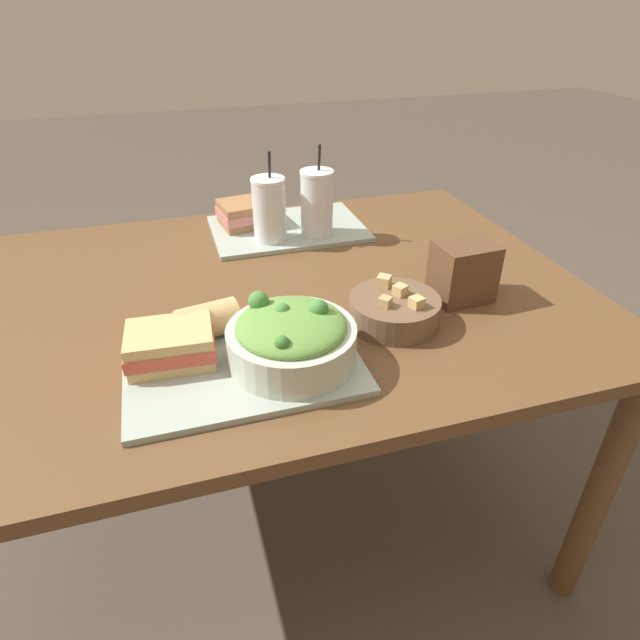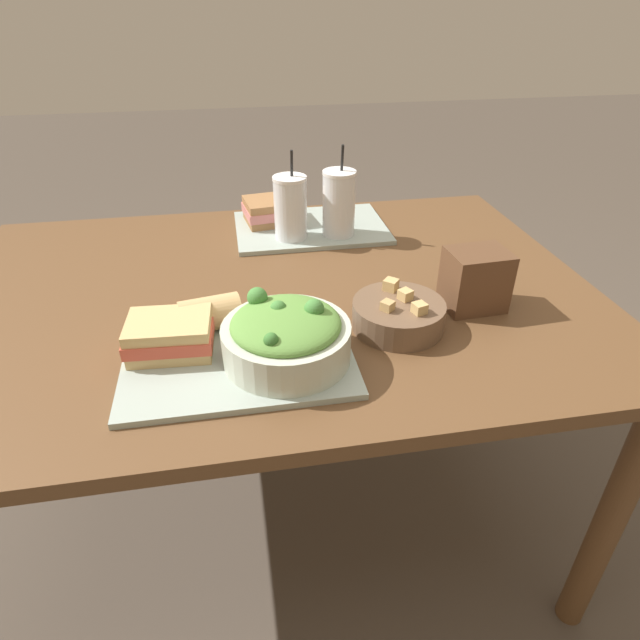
{
  "view_description": "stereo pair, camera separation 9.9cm",
  "coord_description": "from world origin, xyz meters",
  "px_view_note": "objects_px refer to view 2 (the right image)",
  "views": [
    {
      "loc": [
        -0.17,
        -1.02,
        1.31
      ],
      "look_at": [
        0.07,
        -0.22,
        0.78
      ],
      "focal_mm": 30.0,
      "sensor_mm": 36.0,
      "label": 1
    },
    {
      "loc": [
        -0.08,
        -1.04,
        1.31
      ],
      "look_at": [
        0.07,
        -0.22,
        0.78
      ],
      "focal_mm": 30.0,
      "sensor_mm": 36.0,
      "label": 2
    }
  ],
  "objects_px": {
    "sandwich_far": "(271,210)",
    "sandwich_near": "(170,335)",
    "salad_bowl": "(287,335)",
    "drink_cup_red": "(339,205)",
    "soup_bowl": "(398,314)",
    "chip_bag": "(475,280)",
    "drink_cup_dark": "(290,210)",
    "baguette_near": "(212,313)"
  },
  "relations": [
    {
      "from": "soup_bowl",
      "to": "drink_cup_dark",
      "type": "bearing_deg",
      "value": 108.9
    },
    {
      "from": "sandwich_near",
      "to": "drink_cup_red",
      "type": "relative_size",
      "value": 0.67
    },
    {
      "from": "soup_bowl",
      "to": "sandwich_near",
      "type": "bearing_deg",
      "value": -177.19
    },
    {
      "from": "drink_cup_red",
      "to": "sandwich_far",
      "type": "bearing_deg",
      "value": 144.47
    },
    {
      "from": "baguette_near",
      "to": "sandwich_far",
      "type": "height_order",
      "value": "baguette_near"
    },
    {
      "from": "sandwich_near",
      "to": "drink_cup_dark",
      "type": "bearing_deg",
      "value": 62.73
    },
    {
      "from": "drink_cup_red",
      "to": "soup_bowl",
      "type": "bearing_deg",
      "value": -86.52
    },
    {
      "from": "soup_bowl",
      "to": "drink_cup_dark",
      "type": "relative_size",
      "value": 0.8
    },
    {
      "from": "salad_bowl",
      "to": "chip_bag",
      "type": "height_order",
      "value": "chip_bag"
    },
    {
      "from": "soup_bowl",
      "to": "sandwich_far",
      "type": "relative_size",
      "value": 1.13
    },
    {
      "from": "salad_bowl",
      "to": "baguette_near",
      "type": "xyz_separation_m",
      "value": [
        -0.13,
        0.12,
        -0.01
      ]
    },
    {
      "from": "sandwich_near",
      "to": "drink_cup_dark",
      "type": "relative_size",
      "value": 0.7
    },
    {
      "from": "baguette_near",
      "to": "drink_cup_red",
      "type": "relative_size",
      "value": 0.53
    },
    {
      "from": "sandwich_far",
      "to": "drink_cup_dark",
      "type": "distance_m",
      "value": 0.13
    },
    {
      "from": "sandwich_far",
      "to": "baguette_near",
      "type": "bearing_deg",
      "value": -115.86
    },
    {
      "from": "sandwich_near",
      "to": "chip_bag",
      "type": "bearing_deg",
      "value": 10.23
    },
    {
      "from": "sandwich_near",
      "to": "drink_cup_red",
      "type": "height_order",
      "value": "drink_cup_red"
    },
    {
      "from": "drink_cup_red",
      "to": "drink_cup_dark",
      "type": "bearing_deg",
      "value": -180.0
    },
    {
      "from": "drink_cup_dark",
      "to": "drink_cup_red",
      "type": "distance_m",
      "value": 0.12
    },
    {
      "from": "baguette_near",
      "to": "chip_bag",
      "type": "xyz_separation_m",
      "value": [
        0.53,
        0.01,
        0.02
      ]
    },
    {
      "from": "salad_bowl",
      "to": "chip_bag",
      "type": "relative_size",
      "value": 1.8
    },
    {
      "from": "sandwich_far",
      "to": "drink_cup_dark",
      "type": "xyz_separation_m",
      "value": [
        0.04,
        -0.12,
        0.04
      ]
    },
    {
      "from": "salad_bowl",
      "to": "sandwich_near",
      "type": "xyz_separation_m",
      "value": [
        -0.2,
        0.06,
        -0.02
      ]
    },
    {
      "from": "soup_bowl",
      "to": "chip_bag",
      "type": "xyz_separation_m",
      "value": [
        0.18,
        0.05,
        0.03
      ]
    },
    {
      "from": "salad_bowl",
      "to": "sandwich_near",
      "type": "bearing_deg",
      "value": 163.83
    },
    {
      "from": "chip_bag",
      "to": "sandwich_near",
      "type": "bearing_deg",
      "value": -176.72
    },
    {
      "from": "soup_bowl",
      "to": "sandwich_near",
      "type": "relative_size",
      "value": 1.14
    },
    {
      "from": "salad_bowl",
      "to": "soup_bowl",
      "type": "bearing_deg",
      "value": 19.42
    },
    {
      "from": "chip_bag",
      "to": "drink_cup_red",
      "type": "bearing_deg",
      "value": 113.8
    },
    {
      "from": "baguette_near",
      "to": "sandwich_far",
      "type": "distance_m",
      "value": 0.55
    },
    {
      "from": "salad_bowl",
      "to": "sandwich_near",
      "type": "relative_size",
      "value": 1.43
    },
    {
      "from": "baguette_near",
      "to": "sandwich_far",
      "type": "relative_size",
      "value": 0.78
    },
    {
      "from": "baguette_near",
      "to": "sandwich_far",
      "type": "bearing_deg",
      "value": -28.08
    },
    {
      "from": "sandwich_near",
      "to": "drink_cup_red",
      "type": "bearing_deg",
      "value": 52.66
    },
    {
      "from": "drink_cup_dark",
      "to": "chip_bag",
      "type": "bearing_deg",
      "value": -50.19
    },
    {
      "from": "drink_cup_red",
      "to": "sandwich_near",
      "type": "bearing_deg",
      "value": -130.82
    },
    {
      "from": "baguette_near",
      "to": "soup_bowl",
      "type": "bearing_deg",
      "value": -107.06
    },
    {
      "from": "sandwich_near",
      "to": "baguette_near",
      "type": "distance_m",
      "value": 0.09
    },
    {
      "from": "soup_bowl",
      "to": "sandwich_near",
      "type": "xyz_separation_m",
      "value": [
        -0.43,
        -0.02,
        0.01
      ]
    },
    {
      "from": "sandwich_far",
      "to": "sandwich_near",
      "type": "bearing_deg",
      "value": -120.52
    },
    {
      "from": "drink_cup_red",
      "to": "baguette_near",
      "type": "bearing_deg",
      "value": -129.16
    },
    {
      "from": "salad_bowl",
      "to": "sandwich_far",
      "type": "bearing_deg",
      "value": 86.93
    }
  ]
}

